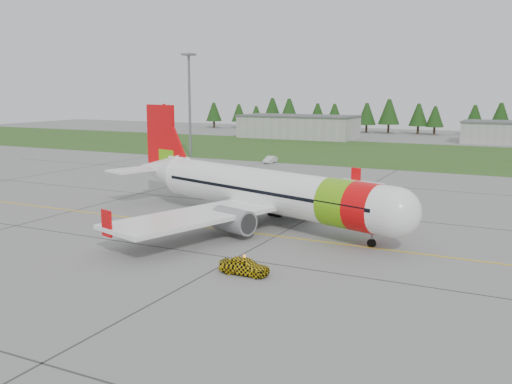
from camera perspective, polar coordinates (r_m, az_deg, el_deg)
The scene contains 9 objects.
ground at distance 51.62m, azimuth -11.93°, elevation -5.08°, with size 320.00×320.00×0.00m, color gray.
aircraft at distance 57.57m, azimuth 0.67°, elevation 0.15°, with size 37.30×35.30×11.64m.
follow_me_car at distance 41.86m, azimuth -1.17°, elevation -5.76°, with size 1.52×1.29×3.79m, color yellow.
service_van at distance 105.34m, azimuth 1.44°, elevation 3.96°, with size 1.36×1.29×3.91m, color silver.
grass_strip at distance 125.49m, azimuth 12.03°, elevation 3.86°, with size 320.00×50.00×0.03m, color #30561E.
taxi_guideline at distance 57.86m, azimuth -7.01°, elevation -3.26°, with size 120.00×0.25×0.02m, color gold.
hangar_west at distance 161.25m, azimuth 4.23°, elevation 6.48°, with size 32.00×14.00×6.00m, color #A8A8A3.
floodlight_mast at distance 115.70m, azimuth -6.65°, elevation 8.45°, with size 0.50×0.50×20.00m, color slate.
treeline at distance 179.72m, azimuth 16.68°, elevation 7.10°, with size 160.00×8.00×10.00m, color #1C3F14, non-canonical shape.
Camera 1 is at (31.32, -38.77, 13.41)m, focal length 40.00 mm.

